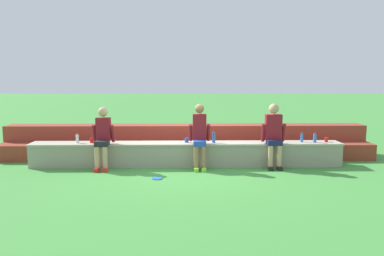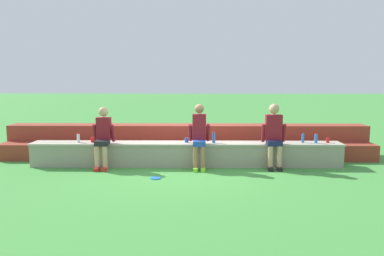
{
  "view_description": "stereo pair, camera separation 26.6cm",
  "coord_description": "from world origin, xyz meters",
  "views": [
    {
      "loc": [
        -0.02,
        -8.59,
        2.09
      ],
      "look_at": [
        0.14,
        0.26,
        0.9
      ],
      "focal_mm": 35.62,
      "sensor_mm": 36.0,
      "label": 1
    },
    {
      "loc": [
        0.24,
        -8.59,
        2.09
      ],
      "look_at": [
        0.14,
        0.26,
        0.9
      ],
      "focal_mm": 35.62,
      "sensor_mm": 36.0,
      "label": 2
    }
  ],
  "objects": [
    {
      "name": "water_bottle_center_gap",
      "position": [
        -2.55,
        0.25,
        0.66
      ],
      "size": [
        0.07,
        0.07,
        0.22
      ],
      "color": "silver",
      "rests_on": "stone_seating_wall"
    },
    {
      "name": "water_bottle_near_left",
      "position": [
        2.75,
        0.28,
        0.66
      ],
      "size": [
        0.06,
        0.06,
        0.22
      ],
      "color": "blue",
      "rests_on": "stone_seating_wall"
    },
    {
      "name": "plastic_cup_left_end",
      "position": [
        0.01,
        0.28,
        0.61
      ],
      "size": [
        0.09,
        0.09,
        0.11
      ],
      "primitive_type": "cylinder",
      "color": "blue",
      "rests_on": "stone_seating_wall"
    },
    {
      "name": "water_bottle_mid_right",
      "position": [
        0.65,
        0.21,
        0.68
      ],
      "size": [
        0.08,
        0.08,
        0.26
      ],
      "color": "blue",
      "rests_on": "stone_seating_wall"
    },
    {
      "name": "person_center",
      "position": [
        2.01,
        -0.01,
        0.81
      ],
      "size": [
        0.55,
        0.5,
        1.49
      ],
      "color": "tan",
      "rests_on": "ground"
    },
    {
      "name": "stone_seating_wall",
      "position": [
        0.0,
        0.26,
        0.29
      ],
      "size": [
        7.31,
        0.56,
        0.56
      ],
      "color": "gray",
      "rests_on": "ground"
    },
    {
      "name": "person_far_left",
      "position": [
        -1.9,
        -0.01,
        0.76
      ],
      "size": [
        0.5,
        0.6,
        1.41
      ],
      "color": "tan",
      "rests_on": "ground"
    },
    {
      "name": "brick_bleachers",
      "position": [
        0.0,
        1.34,
        0.34
      ],
      "size": [
        9.51,
        1.19,
        0.82
      ],
      "color": "maroon",
      "rests_on": "ground"
    },
    {
      "name": "ground_plane",
      "position": [
        0.0,
        0.0,
        0.0
      ],
      "size": [
        80.0,
        80.0,
        0.0
      ],
      "primitive_type": "plane",
      "color": "#428E3D"
    },
    {
      "name": "water_bottle_mid_left",
      "position": [
        3.04,
        0.21,
        0.66
      ],
      "size": [
        0.07,
        0.07,
        0.23
      ],
      "color": "blue",
      "rests_on": "stone_seating_wall"
    },
    {
      "name": "person_left_of_center",
      "position": [
        0.31,
        -0.02,
        0.79
      ],
      "size": [
        0.49,
        0.58,
        1.48
      ],
      "color": "#996B4C",
      "rests_on": "ground"
    },
    {
      "name": "plastic_cup_middle",
      "position": [
        -2.22,
        0.26,
        0.61
      ],
      "size": [
        0.08,
        0.08,
        0.12
      ],
      "primitive_type": "cylinder",
      "color": "red",
      "rests_on": "stone_seating_wall"
    },
    {
      "name": "frisbee",
      "position": [
        -0.61,
        -0.92,
        0.01
      ],
      "size": [
        0.22,
        0.22,
        0.02
      ],
      "primitive_type": "cylinder",
      "color": "blue",
      "rests_on": "ground"
    },
    {
      "name": "plastic_cup_right_end",
      "position": [
        3.33,
        0.27,
        0.61
      ],
      "size": [
        0.08,
        0.08,
        0.11
      ],
      "primitive_type": "cylinder",
      "color": "red",
      "rests_on": "stone_seating_wall"
    }
  ]
}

